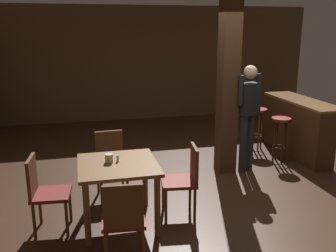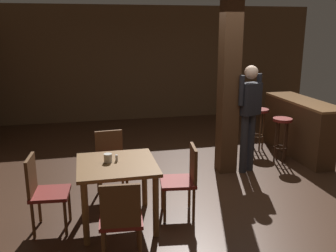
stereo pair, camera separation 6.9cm
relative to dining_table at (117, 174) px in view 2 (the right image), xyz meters
name	(u,v)px [view 2 (the right image)]	position (x,y,z in m)	size (l,w,h in m)	color
ground_plane	(221,186)	(1.59, 0.75, -0.63)	(10.80, 10.80, 0.00)	#382114
wall_back	(159,63)	(1.59, 5.25, 0.77)	(8.00, 0.10, 2.80)	brown
pillar	(229,86)	(1.88, 1.32, 0.77)	(0.28, 0.28, 2.80)	#422816
dining_table	(117,174)	(0.00, 0.00, 0.00)	(0.91, 0.91, 0.77)	brown
chair_south	(121,218)	(-0.04, -0.81, -0.12)	(0.46, 0.46, 0.89)	maroon
chair_east	(184,177)	(0.81, 0.02, -0.12)	(0.47, 0.47, 0.89)	maroon
chair_north	(111,160)	(-0.01, 0.83, -0.12)	(0.45, 0.45, 0.89)	maroon
chair_west	(43,189)	(-0.84, 0.04, -0.12)	(0.46, 0.46, 0.89)	maroon
napkin_cup	(108,158)	(-0.09, 0.06, 0.19)	(0.10, 0.10, 0.10)	beige
salt_shaker	(117,158)	(0.01, 0.07, 0.17)	(0.03, 0.03, 0.08)	silver
standing_person	(249,111)	(2.20, 1.23, 0.37)	(0.46, 0.32, 1.72)	black
bar_counter	(297,127)	(3.45, 1.81, -0.12)	(0.56, 1.86, 1.01)	brown
bar_stool_near	(282,130)	(2.95, 1.49, -0.05)	(0.32, 0.32, 0.78)	maroon
bar_stool_mid	(258,119)	(2.87, 2.22, -0.03)	(0.38, 0.38, 0.80)	maroon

